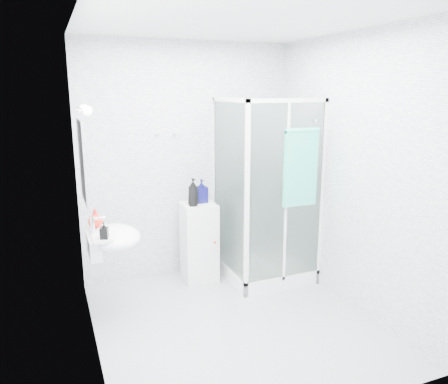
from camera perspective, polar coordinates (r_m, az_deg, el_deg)
name	(u,v)px	position (r m, az deg, el deg)	size (l,w,h in m)	color
room	(234,184)	(3.71, 1.31, 1.05)	(2.40, 2.60, 2.60)	silver
shower_enclosure	(262,241)	(4.88, 4.94, -6.39)	(0.90, 0.95, 2.00)	white
wall_basin	(112,238)	(4.01, -14.48, -5.89)	(0.46, 0.56, 0.35)	white
mirror	(82,161)	(3.83, -18.04, 3.84)	(0.02, 0.60, 0.70)	white
vanity_lights	(85,110)	(3.79, -17.73, 10.17)	(0.10, 0.40, 0.08)	silver
wall_hooks	(166,134)	(4.75, -7.53, 7.53)	(0.23, 0.06, 0.03)	silver
storage_cabinet	(199,242)	(4.87, -3.26, -6.53)	(0.37, 0.39, 0.87)	white
hand_towel	(301,166)	(4.42, 9.99, 3.41)	(0.37, 0.05, 0.78)	#32C09E
shampoo_bottle_a	(193,192)	(4.63, -4.06, -0.02)	(0.11, 0.12, 0.30)	black
shampoo_bottle_b	(201,191)	(4.77, -2.96, 0.14)	(0.12, 0.12, 0.26)	#0C0C4A
soap_dispenser_orange	(95,218)	(4.12, -16.47, -3.32)	(0.13, 0.13, 0.17)	red
soap_dispenser_black	(104,230)	(3.79, -15.39, -4.86)	(0.07, 0.07, 0.15)	black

